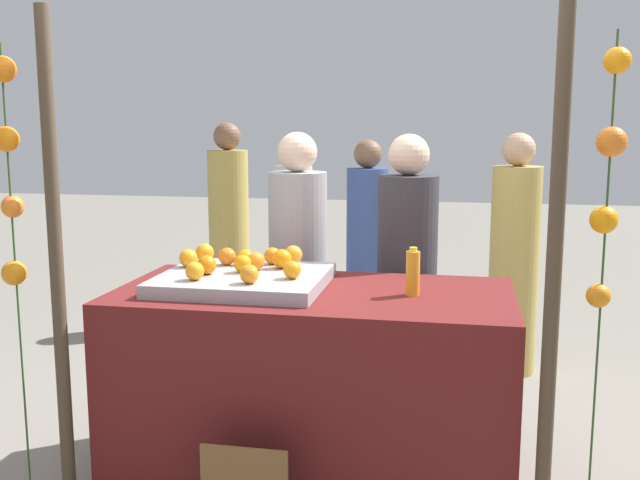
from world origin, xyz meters
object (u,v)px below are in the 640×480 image
orange_1 (243,264)px  vendor_left (298,287)px  orange_0 (249,274)px  juice_bottle (413,273)px  vendor_right (406,294)px  stall_counter (314,386)px

orange_1 → vendor_left: (0.10, 0.68, -0.26)m
orange_0 → juice_bottle: size_ratio=0.39×
orange_1 → juice_bottle: (0.77, -0.04, -0.00)m
vendor_left → vendor_right: size_ratio=1.00×
stall_counter → juice_bottle: (0.43, -0.01, 0.54)m
juice_bottle → vendor_left: 1.01m
orange_1 → juice_bottle: 0.77m
orange_0 → orange_1: size_ratio=0.99×
orange_1 → juice_bottle: size_ratio=0.39×
vendor_right → stall_counter: bearing=-118.5°
stall_counter → juice_bottle: 0.69m
stall_counter → vendor_right: (0.36, 0.66, 0.28)m
orange_1 → vendor_left: size_ratio=0.05×
stall_counter → orange_1: orange_1 is taller
stall_counter → vendor_right: bearing=61.5°
orange_1 → orange_0: bearing=-66.2°
stall_counter → vendor_left: size_ratio=1.11×
stall_counter → vendor_right: size_ratio=1.12×
orange_1 → vendor_right: bearing=42.4°
orange_0 → vendor_right: (0.60, 0.85, -0.26)m
orange_0 → vendor_left: size_ratio=0.05×
stall_counter → juice_bottle: juice_bottle is taller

